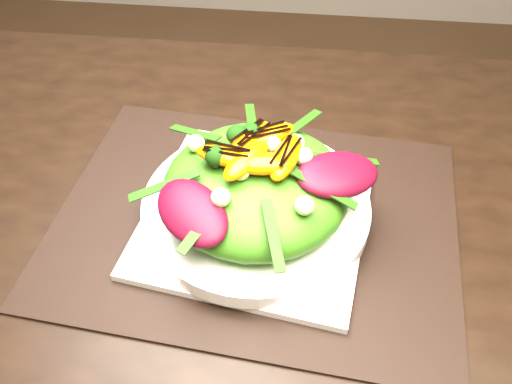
# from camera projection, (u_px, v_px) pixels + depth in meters

# --- Properties ---
(dining_table) EXTENTS (1.60, 0.90, 0.75)m
(dining_table) POSITION_uv_depth(u_px,v_px,m) (91.00, 253.00, 0.64)
(dining_table) COLOR black
(dining_table) RESTS_ON floor
(placemat) EXTENTS (0.50, 0.40, 0.00)m
(placemat) POSITION_uv_depth(u_px,v_px,m) (256.00, 219.00, 0.65)
(placemat) COLOR black
(placemat) RESTS_ON dining_table
(plate_base) EXTENTS (0.29, 0.29, 0.01)m
(plate_base) POSITION_uv_depth(u_px,v_px,m) (256.00, 215.00, 0.65)
(plate_base) COLOR white
(plate_base) RESTS_ON placemat
(salad_bowl) EXTENTS (0.35, 0.35, 0.02)m
(salad_bowl) POSITION_uv_depth(u_px,v_px,m) (256.00, 207.00, 0.64)
(salad_bowl) COLOR white
(salad_bowl) RESTS_ON plate_base
(lettuce_mound) EXTENTS (0.27, 0.27, 0.07)m
(lettuce_mound) POSITION_uv_depth(u_px,v_px,m) (256.00, 186.00, 0.61)
(lettuce_mound) COLOR #3E7916
(lettuce_mound) RESTS_ON salad_bowl
(radicchio_leaf) EXTENTS (0.11, 0.10, 0.02)m
(radicchio_leaf) POSITION_uv_depth(u_px,v_px,m) (338.00, 174.00, 0.58)
(radicchio_leaf) COLOR #4A0817
(radicchio_leaf) RESTS_ON lettuce_mound
(orange_segment) EXTENTS (0.07, 0.06, 0.02)m
(orange_segment) POSITION_uv_depth(u_px,v_px,m) (249.00, 142.00, 0.60)
(orange_segment) COLOR #FF6D04
(orange_segment) RESTS_ON lettuce_mound
(broccoli_floret) EXTENTS (0.04, 0.04, 0.03)m
(broccoli_floret) POSITION_uv_depth(u_px,v_px,m) (204.00, 142.00, 0.59)
(broccoli_floret) COLOR #143309
(broccoli_floret) RESTS_ON lettuce_mound
(macadamia_nut) EXTENTS (0.03, 0.03, 0.02)m
(macadamia_nut) POSITION_uv_depth(u_px,v_px,m) (282.00, 183.00, 0.55)
(macadamia_nut) COLOR #FFE2B3
(macadamia_nut) RESTS_ON lettuce_mound
(balsamic_drizzle) EXTENTS (0.03, 0.02, 0.00)m
(balsamic_drizzle) POSITION_uv_depth(u_px,v_px,m) (249.00, 135.00, 0.59)
(balsamic_drizzle) COLOR black
(balsamic_drizzle) RESTS_ON orange_segment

